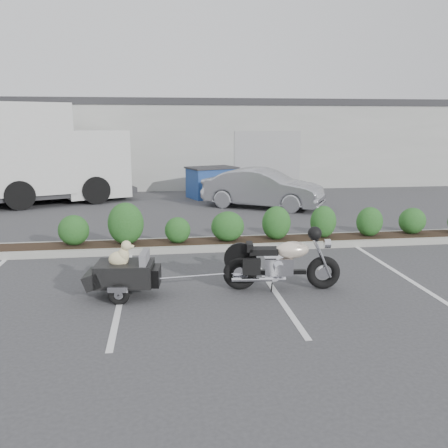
{
  "coord_description": "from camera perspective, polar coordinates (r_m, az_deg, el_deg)",
  "views": [
    {
      "loc": [
        -0.77,
        -8.84,
        2.94
      ],
      "look_at": [
        0.6,
        1.33,
        0.75
      ],
      "focal_mm": 38.0,
      "sensor_mm": 36.0,
      "label": 1
    }
  ],
  "objects": [
    {
      "name": "building",
      "position": [
        25.87,
        -6.06,
        9.9
      ],
      "size": [
        26.0,
        10.0,
        4.0
      ],
      "primitive_type": "cube",
      "color": "#9EA099",
      "rests_on": "ground"
    },
    {
      "name": "motorcycle",
      "position": [
        8.56,
        6.98,
        -4.72
      ],
      "size": [
        2.12,
        0.76,
        1.22
      ],
      "rotation": [
        0.0,
        0.0,
        -0.11
      ],
      "color": "black",
      "rests_on": "ground"
    },
    {
      "name": "sedan",
      "position": [
        16.76,
        4.7,
        4.3
      ],
      "size": [
        4.36,
        3.35,
        1.38
      ],
      "primitive_type": "imported",
      "rotation": [
        0.0,
        0.0,
        1.05
      ],
      "color": "#A4A5AC",
      "rests_on": "ground"
    },
    {
      "name": "delivery_truck",
      "position": [
        18.88,
        -23.5,
        7.44
      ],
      "size": [
        8.32,
        5.19,
        3.64
      ],
      "rotation": [
        0.0,
        0.0,
        0.37
      ],
      "color": "silver",
      "rests_on": "ground"
    },
    {
      "name": "ground",
      "position": [
        9.35,
        -2.58,
        -6.3
      ],
      "size": [
        90.0,
        90.0,
        0.0
      ],
      "primitive_type": "plane",
      "color": "#38383A",
      "rests_on": "ground"
    },
    {
      "name": "planter_kerb",
      "position": [
        11.54,
        1.39,
        -2.33
      ],
      "size": [
        12.0,
        1.0,
        0.15
      ],
      "primitive_type": "cube",
      "color": "#9E9E93",
      "rests_on": "ground"
    },
    {
      "name": "dumpster",
      "position": [
        19.08,
        -1.48,
        5.07
      ],
      "size": [
        2.2,
        1.86,
        1.23
      ],
      "rotation": [
        0.0,
        0.0,
        0.37
      ],
      "color": "navy",
      "rests_on": "ground"
    },
    {
      "name": "pet_trailer",
      "position": [
        8.36,
        -11.94,
        -5.74
      ],
      "size": [
        1.7,
        0.96,
        1.01
      ],
      "rotation": [
        0.0,
        0.0,
        -0.11
      ],
      "color": "black",
      "rests_on": "ground"
    }
  ]
}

